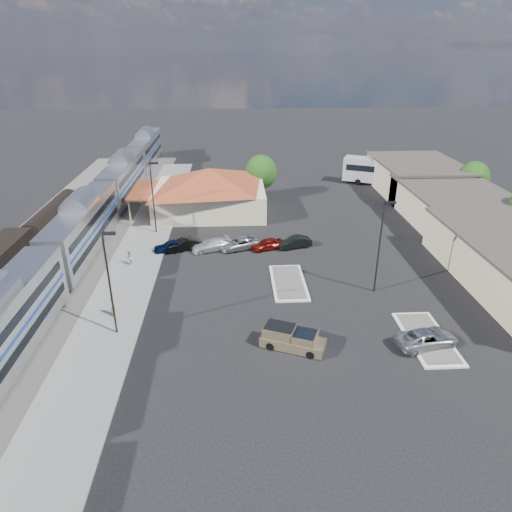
{
  "coord_description": "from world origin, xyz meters",
  "views": [
    {
      "loc": [
        -1.3,
        -37.63,
        21.42
      ],
      "look_at": [
        0.8,
        2.53,
        2.8
      ],
      "focal_mm": 32.0,
      "sensor_mm": 36.0,
      "label": 1
    }
  ],
  "objects_px": {
    "pickup_truck": "(293,339)",
    "suv": "(427,338)",
    "coach_bus": "(385,171)",
    "station_depot": "(209,190)"
  },
  "relations": [
    {
      "from": "pickup_truck",
      "to": "suv",
      "type": "bearing_deg",
      "value": -68.58
    },
    {
      "from": "suv",
      "to": "pickup_truck",
      "type": "bearing_deg",
      "value": 75.58
    },
    {
      "from": "pickup_truck",
      "to": "coach_bus",
      "type": "distance_m",
      "value": 49.08
    },
    {
      "from": "station_depot",
      "to": "pickup_truck",
      "type": "distance_m",
      "value": 33.57
    },
    {
      "from": "station_depot",
      "to": "coach_bus",
      "type": "distance_m",
      "value": 30.9
    },
    {
      "from": "station_depot",
      "to": "coach_bus",
      "type": "height_order",
      "value": "station_depot"
    },
    {
      "from": "pickup_truck",
      "to": "suv",
      "type": "height_order",
      "value": "pickup_truck"
    },
    {
      "from": "pickup_truck",
      "to": "coach_bus",
      "type": "height_order",
      "value": "coach_bus"
    },
    {
      "from": "station_depot",
      "to": "coach_bus",
      "type": "bearing_deg",
      "value": 22.39
    },
    {
      "from": "suv",
      "to": "coach_bus",
      "type": "relative_size",
      "value": 0.37
    }
  ]
}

